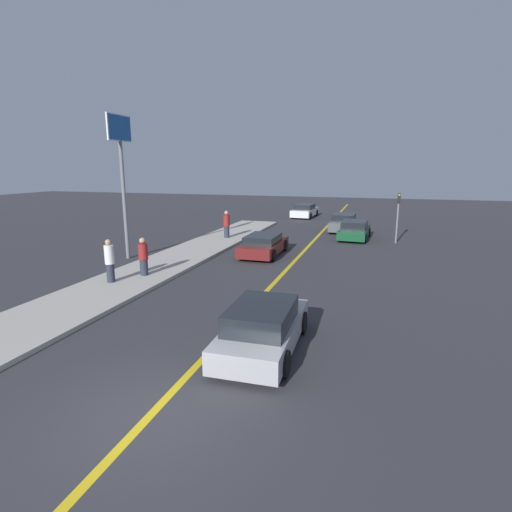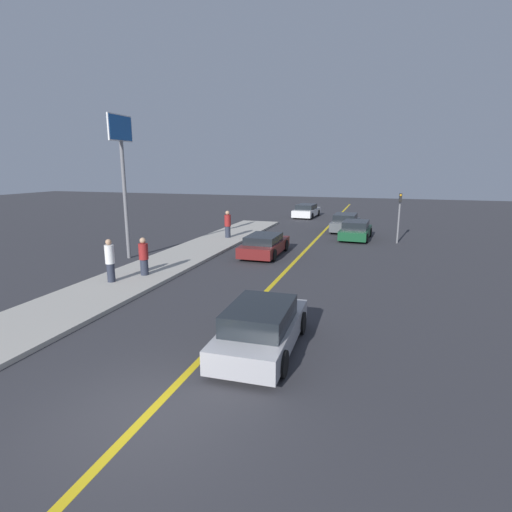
% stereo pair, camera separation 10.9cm
% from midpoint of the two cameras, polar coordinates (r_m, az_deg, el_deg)
% --- Properties ---
extents(ground_plane, '(120.00, 120.00, 0.00)m').
position_cam_midpoint_polar(ground_plane, '(8.83, -15.22, -21.10)').
color(ground_plane, '#333338').
extents(road_center_line, '(0.20, 60.00, 0.01)m').
position_cam_midpoint_polar(road_center_line, '(24.93, 7.32, 1.34)').
color(road_center_line, gold).
rests_on(road_center_line, ground_plane).
extents(sidewalk_left, '(3.23, 27.44, 0.15)m').
position_cam_midpoint_polar(sidewalk_left, '(22.78, -9.68, 0.38)').
color(sidewalk_left, '#ADA89E').
rests_on(sidewalk_left, ground_plane).
extents(car_near_right_lane, '(1.98, 4.29, 1.32)m').
position_cam_midpoint_polar(car_near_right_lane, '(10.85, 0.72, -10.17)').
color(car_near_right_lane, '#9E9EA3').
rests_on(car_near_right_lane, ground_plane).
extents(car_ahead_center, '(2.00, 4.47, 1.17)m').
position_cam_midpoint_polar(car_ahead_center, '(22.31, 0.97, 1.62)').
color(car_ahead_center, maroon).
rests_on(car_ahead_center, ground_plane).
extents(car_far_distant, '(2.08, 4.29, 1.27)m').
position_cam_midpoint_polar(car_far_distant, '(28.14, 13.77, 3.61)').
color(car_far_distant, '#144728').
rests_on(car_far_distant, ground_plane).
extents(car_parked_left_lot, '(2.03, 4.38, 1.36)m').
position_cam_midpoint_polar(car_parked_left_lot, '(31.36, 12.35, 4.67)').
color(car_parked_left_lot, '#4C5156').
rests_on(car_parked_left_lot, ground_plane).
extents(car_oncoming_far, '(2.13, 4.70, 1.27)m').
position_cam_midpoint_polar(car_oncoming_far, '(39.68, 6.91, 6.43)').
color(car_oncoming_far, silver).
rests_on(car_oncoming_far, ground_plane).
extents(pedestrian_near_curb, '(0.38, 0.38, 1.81)m').
position_cam_midpoint_polar(pedestrian_near_curb, '(17.52, -20.35, -0.65)').
color(pedestrian_near_curb, '#282D3D').
rests_on(pedestrian_near_curb, sidewalk_left).
extents(pedestrian_mid_group, '(0.41, 0.41, 1.68)m').
position_cam_midpoint_polar(pedestrian_mid_group, '(18.20, -15.97, -0.10)').
color(pedestrian_mid_group, '#282D3D').
rests_on(pedestrian_mid_group, sidewalk_left).
extents(pedestrian_far_standing, '(0.43, 0.43, 1.81)m').
position_cam_midpoint_polar(pedestrian_far_standing, '(27.04, -4.34, 4.54)').
color(pedestrian_far_standing, '#282D3D').
rests_on(pedestrian_far_standing, sidewalk_left).
extents(traffic_light, '(0.18, 0.40, 3.21)m').
position_cam_midpoint_polar(traffic_light, '(27.12, 19.51, 5.95)').
color(traffic_light, slate).
rests_on(traffic_light, ground_plane).
extents(roadside_sign, '(0.20, 1.92, 7.42)m').
position_cam_midpoint_polar(roadside_sign, '(22.22, -18.88, 13.66)').
color(roadside_sign, slate).
rests_on(roadside_sign, ground_plane).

